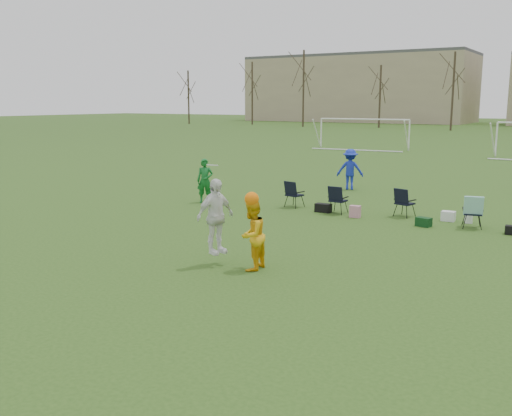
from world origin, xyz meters
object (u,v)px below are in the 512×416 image
Objects in this scene: fielder_green_near at (205,181)px; fielder_blue at (350,169)px; center_contest at (233,225)px; goal_left at (364,125)px.

fielder_blue is at bearing 30.94° from fielder_green_near.
center_contest is (5.77, -6.67, 0.17)m from fielder_green_near.
fielder_green_near is 6.90m from fielder_blue.
fielder_green_near is 0.95× the size of fielder_blue.
goal_left is at bearing 106.17° from center_contest.
fielder_green_near is 27.20m from goal_left.
center_contest reaches higher than fielder_blue.
fielder_green_near is at bearing -86.62° from goal_left.
center_contest is at bearing -78.18° from fielder_green_near.
goal_left is at bearing -90.15° from fielder_blue.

